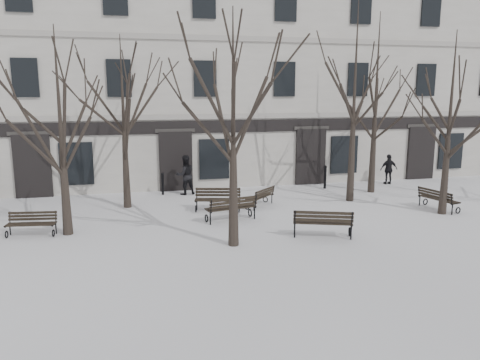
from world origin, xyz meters
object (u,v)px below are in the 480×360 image
object	(u,v)px
tree_1	(233,101)
bench_3	(218,199)
bench_4	(261,196)
bench_0	(32,223)
bench_1	(231,207)
bench_2	(323,222)
bench_5	(438,199)
tree_0	(59,107)
tree_2	(451,102)

from	to	relation	value
tree_1	bench_3	distance (m)	5.96
bench_4	tree_1	bearing A→B (deg)	20.25
tree_1	bench_4	xyz separation A→B (m)	(2.24, 4.65, -4.09)
bench_0	bench_1	size ratio (longest dim) A/B	0.82
bench_1	bench_0	bearing A→B (deg)	-10.50
bench_2	bench_5	distance (m)	6.54
bench_1	bench_4	size ratio (longest dim) A/B	1.30
bench_0	bench_2	size ratio (longest dim) A/B	0.81
bench_5	bench_0	bearing A→B (deg)	76.31
bench_1	bench_3	size ratio (longest dim) A/B	1.04
bench_0	bench_1	bearing A→B (deg)	9.46
bench_1	tree_0	bearing A→B (deg)	-8.91
tree_0	bench_1	bearing A→B (deg)	3.09
bench_4	bench_5	size ratio (longest dim) A/B	0.85
tree_1	bench_5	distance (m)	10.32
tree_1	tree_0	bearing A→B (deg)	155.10
bench_1	bench_2	distance (m)	3.68
tree_1	bench_3	bearing A→B (deg)	85.79
tree_0	tree_1	world-z (taller)	tree_1
tree_2	bench_5	bearing A→B (deg)	71.40
tree_2	bench_2	bearing A→B (deg)	-163.27
tree_1	bench_4	distance (m)	6.59
tree_0	bench_3	size ratio (longest dim) A/B	3.57
bench_3	bench_5	world-z (taller)	bench_3
tree_0	bench_1	size ratio (longest dim) A/B	3.44
tree_1	bench_1	xyz separation A→B (m)	(0.54, 2.76, -4.01)
tree_0	bench_4	size ratio (longest dim) A/B	4.48
tree_1	bench_4	bearing A→B (deg)	64.34
bench_1	bench_4	distance (m)	2.55
bench_1	bench_4	xyz separation A→B (m)	(1.70, 1.90, -0.08)
tree_1	tree_2	world-z (taller)	tree_1
bench_4	bench_3	bearing A→B (deg)	-35.73
tree_0	bench_4	distance (m)	8.73
bench_3	bench_5	bearing A→B (deg)	1.46
bench_3	bench_1	bearing A→B (deg)	-68.56
bench_1	tree_2	bearing A→B (deg)	161.87
bench_2	tree_2	bearing A→B (deg)	-143.29
bench_2	bench_3	xyz separation A→B (m)	(-2.74, 4.29, -0.03)
tree_0	bench_2	world-z (taller)	tree_0
tree_0	bench_0	size ratio (longest dim) A/B	4.17
bench_1	bench_5	size ratio (longest dim) A/B	1.11
bench_1	bench_3	world-z (taller)	bench_1
bench_0	bench_2	bearing A→B (deg)	-6.77
bench_2	bench_4	size ratio (longest dim) A/B	1.33
bench_0	bench_4	xyz separation A→B (m)	(8.67, 2.08, 0.01)
tree_2	bench_1	bearing A→B (deg)	173.87
bench_0	bench_1	distance (m)	6.97
bench_5	tree_2	bearing A→B (deg)	148.20
bench_3	bench_4	world-z (taller)	bench_3
tree_2	bench_4	size ratio (longest dim) A/B	4.59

